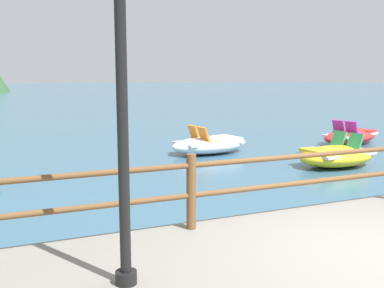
# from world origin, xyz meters

# --- Properties ---
(ground_plane) EXTENTS (200.00, 200.00, 0.00)m
(ground_plane) POSITION_xyz_m (0.00, 40.00, 0.00)
(ground_plane) COLOR #38607A
(dock_railing) EXTENTS (23.92, 0.12, 0.95)m
(dock_railing) POSITION_xyz_m (-0.00, 1.55, 0.97)
(dock_railing) COLOR brown
(dock_railing) RESTS_ON promenade_dock
(lamp_post) EXTENTS (0.28, 0.28, 4.05)m
(lamp_post) POSITION_xyz_m (-2.85, 0.40, 2.84)
(lamp_post) COLOR black
(lamp_post) RESTS_ON promenade_dock
(pedal_boat_1) EXTENTS (2.33, 1.58, 0.86)m
(pedal_boat_1) POSITION_xyz_m (4.03, 5.50, 0.28)
(pedal_boat_1) COLOR yellow
(pedal_boat_1) RESTS_ON ground
(pedal_boat_3) EXTENTS (2.79, 1.88, 0.83)m
(pedal_boat_3) POSITION_xyz_m (7.14, 8.35, 0.25)
(pedal_boat_3) COLOR red
(pedal_boat_3) RESTS_ON ground
(pedal_boat_4) EXTENTS (2.60, 1.66, 0.84)m
(pedal_boat_4) POSITION_xyz_m (1.91, 8.55, 0.27)
(pedal_boat_4) COLOR white
(pedal_boat_4) RESTS_ON ground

